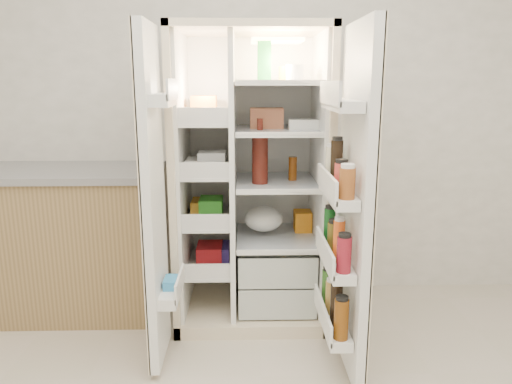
{
  "coord_description": "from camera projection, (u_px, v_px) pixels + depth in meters",
  "views": [
    {
      "loc": [
        -0.09,
        -1.33,
        1.49
      ],
      "look_at": [
        -0.02,
        1.25,
        0.9
      ],
      "focal_mm": 34.0,
      "sensor_mm": 36.0,
      "label": 1
    }
  ],
  "objects": [
    {
      "name": "refrigerator",
      "position": [
        254.0,
        201.0,
        3.08
      ],
      "size": [
        0.92,
        0.7,
        1.8
      ],
      "color": "beige",
      "rests_on": "floor"
    },
    {
      "name": "wall_back",
      "position": [
        256.0,
        102.0,
        3.28
      ],
      "size": [
        4.0,
        0.02,
        2.7
      ],
      "primitive_type": "cube",
      "color": "white",
      "rests_on": "floor"
    },
    {
      "name": "fridge_door",
      "position": [
        351.0,
        211.0,
        2.39
      ],
      "size": [
        0.17,
        0.58,
        1.72
      ],
      "color": "white",
      "rests_on": "floor"
    },
    {
      "name": "freezer_door",
      "position": [
        154.0,
        202.0,
        2.44
      ],
      "size": [
        0.15,
        0.4,
        1.72
      ],
      "color": "white",
      "rests_on": "floor"
    },
    {
      "name": "kitchen_counter",
      "position": [
        62.0,
        239.0,
        3.17
      ],
      "size": [
        1.31,
        0.7,
        0.95
      ],
      "color": "#96794B",
      "rests_on": "floor"
    }
  ]
}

